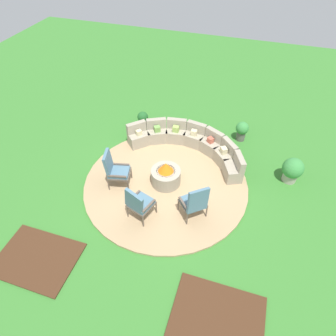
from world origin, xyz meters
name	(u,v)px	position (x,y,z in m)	size (l,w,h in m)	color
ground_plane	(166,184)	(0.00, 0.00, 0.00)	(24.00, 24.00, 0.00)	#387A2D
patio_circle	(166,183)	(0.00, 0.00, 0.03)	(4.71, 4.71, 0.06)	tan
mulch_bed_left	(37,258)	(-2.12, -3.18, 0.02)	(1.84, 1.38, 0.04)	#472B19
mulch_bed_right	(218,317)	(2.12, -3.18, 0.02)	(1.84, 1.38, 0.04)	#472B19
fire_pit	(166,175)	(0.00, 0.00, 0.35)	(0.84, 0.84, 0.75)	#9E937F
curved_stone_bench	(189,143)	(0.28, 1.57, 0.36)	(3.88, 1.78, 0.77)	#9E937F
lounge_chair_front_left	(115,169)	(-1.32, -0.46, 0.63)	(0.72, 0.66, 1.14)	brown
lounge_chair_front_right	(139,203)	(-0.26, -1.37, 0.62)	(0.73, 0.74, 1.13)	brown
lounge_chair_back_left	(195,202)	(1.05, -0.91, 0.62)	(0.80, 0.83, 1.11)	brown
potted_plant_0	(143,119)	(-1.64, 2.43, 0.31)	(0.38, 0.38, 0.59)	#605B56
potted_plant_1	(292,170)	(3.40, 1.24, 0.43)	(0.60, 0.60, 0.79)	#A89E8E
potted_plant_2	(242,130)	(1.78, 2.73, 0.39)	(0.43, 0.43, 0.69)	#605B56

